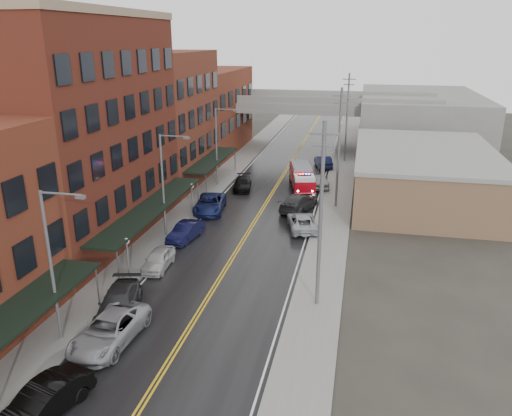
{
  "coord_description": "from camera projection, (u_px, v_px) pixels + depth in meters",
  "views": [
    {
      "loc": [
        9.32,
        -13.79,
        16.55
      ],
      "look_at": [
        1.1,
        24.64,
        3.0
      ],
      "focal_mm": 35.0,
      "sensor_mm": 36.0,
      "label": 1
    }
  ],
  "objects": [
    {
      "name": "street_lamp_0",
      "position": [
        54.0,
        258.0,
        26.99
      ],
      "size": [
        2.64,
        0.22,
        9.0
      ],
      "color": "#59595B",
      "rests_on": "ground"
    },
    {
      "name": "utility_pole_0",
      "position": [
        321.0,
        214.0,
        30.38
      ],
      "size": [
        1.8,
        0.24,
        12.0
      ],
      "color": "#59595B",
      "rests_on": "ground"
    },
    {
      "name": "parked_car_right_3",
      "position": [
        323.0,
        161.0,
        66.25
      ],
      "size": [
        2.93,
        5.17,
        1.61
      ],
      "primitive_type": "imported",
      "rotation": [
        0.0,
        0.0,
        3.41
      ],
      "color": "#0E1334",
      "rests_on": "ground"
    },
    {
      "name": "utility_pole_2",
      "position": [
        347.0,
        116.0,
        67.35
      ],
      "size": [
        1.8,
        0.24,
        12.0
      ],
      "color": "#59595B",
      "rests_on": "ground"
    },
    {
      "name": "sidewalk_left",
      "position": [
        184.0,
        213.0,
        49.14
      ],
      "size": [
        3.0,
        160.0,
        0.15
      ],
      "primitive_type": "cube",
      "color": "slate",
      "rests_on": "ground"
    },
    {
      "name": "parked_car_left_3",
      "position": [
        119.0,
        303.0,
        31.13
      ],
      "size": [
        3.41,
        5.81,
        1.58
      ],
      "primitive_type": "imported",
      "rotation": [
        0.0,
        0.0,
        0.23
      ],
      "color": "#262729",
      "rests_on": "ground"
    },
    {
      "name": "sidewalk_right",
      "position": [
        333.0,
        224.0,
        46.25
      ],
      "size": [
        3.0,
        160.0,
        0.15
      ],
      "primitive_type": "cube",
      "color": "slate",
      "rests_on": "ground"
    },
    {
      "name": "parked_car_left_1",
      "position": [
        43.0,
        402.0,
        22.67
      ],
      "size": [
        2.86,
        5.22,
        1.63
      ],
      "primitive_type": "imported",
      "rotation": [
        0.0,
        0.0,
        -0.24
      ],
      "color": "black",
      "rests_on": "ground"
    },
    {
      "name": "parked_car_left_2",
      "position": [
        110.0,
        330.0,
        28.23
      ],
      "size": [
        3.03,
        6.0,
        1.63
      ],
      "primitive_type": "imported",
      "rotation": [
        0.0,
        0.0,
        -0.06
      ],
      "color": "#93959A",
      "rests_on": "ground"
    },
    {
      "name": "parked_car_left_5",
      "position": [
        186.0,
        231.0,
        42.67
      ],
      "size": [
        2.26,
        4.68,
        1.48
      ],
      "primitive_type": "imported",
      "rotation": [
        0.0,
        0.0,
        -0.16
      ],
      "color": "black",
      "rests_on": "ground"
    },
    {
      "name": "tan_building",
      "position": [
        423.0,
        176.0,
        52.99
      ],
      "size": [
        14.0,
        22.0,
        5.0
      ],
      "primitive_type": "cube",
      "color": "brown",
      "rests_on": "ground"
    },
    {
      "name": "brick_building_b",
      "position": [
        81.0,
        133.0,
        40.94
      ],
      "size": [
        9.0,
        20.0,
        18.0
      ],
      "primitive_type": "cube",
      "color": "#531D16",
      "rests_on": "ground"
    },
    {
      "name": "globe_lamp_1",
      "position": [
        127.0,
        249.0,
        35.29
      ],
      "size": [
        0.44,
        0.44,
        3.12
      ],
      "color": "#59595B",
      "rests_on": "ground"
    },
    {
      "name": "parked_car_left_7",
      "position": [
        242.0,
        184.0,
        56.72
      ],
      "size": [
        2.62,
        4.94,
        1.36
      ],
      "primitive_type": "imported",
      "rotation": [
        0.0,
        0.0,
        0.16
      ],
      "color": "black",
      "rests_on": "ground"
    },
    {
      "name": "fire_truck",
      "position": [
        302.0,
        177.0,
        56.58
      ],
      "size": [
        4.13,
        7.54,
        2.63
      ],
      "rotation": [
        0.0,
        0.0,
        0.23
      ],
      "color": "#9E0712",
      "rests_on": "ground"
    },
    {
      "name": "road",
      "position": [
        256.0,
        219.0,
        47.72
      ],
      "size": [
        11.0,
        160.0,
        0.02
      ],
      "primitive_type": "cube",
      "color": "black",
      "rests_on": "ground"
    },
    {
      "name": "street_lamp_1",
      "position": [
        165.0,
        180.0,
        41.78
      ],
      "size": [
        2.64,
        0.22,
        9.0
      ],
      "color": "#59595B",
      "rests_on": "ground"
    },
    {
      "name": "awning_1",
      "position": [
        152.0,
        207.0,
        41.76
      ],
      "size": [
        2.6,
        18.0,
        3.09
      ],
      "color": "black",
      "rests_on": "ground"
    },
    {
      "name": "globe_lamp_2",
      "position": [
        192.0,
        192.0,
        48.23
      ],
      "size": [
        0.44,
        0.44,
        3.12
      ],
      "color": "#59595B",
      "rests_on": "ground"
    },
    {
      "name": "parked_car_right_0",
      "position": [
        302.0,
        222.0,
        44.91
      ],
      "size": [
        3.61,
        5.65,
        1.45
      ],
      "primitive_type": "imported",
      "rotation": [
        0.0,
        0.0,
        3.39
      ],
      "color": "#9FA3A7",
      "rests_on": "ground"
    },
    {
      "name": "utility_pole_1",
      "position": [
        339.0,
        147.0,
        48.86
      ],
      "size": [
        1.8,
        0.24,
        12.0
      ],
      "color": "#59595B",
      "rests_on": "ground"
    },
    {
      "name": "parked_car_right_2",
      "position": [
        320.0,
        181.0,
        57.38
      ],
      "size": [
        2.61,
        4.92,
        1.59
      ],
      "primitive_type": "imported",
      "rotation": [
        0.0,
        0.0,
        3.3
      ],
      "color": "#B5B5B5",
      "rests_on": "ground"
    },
    {
      "name": "right_far_block",
      "position": [
        418.0,
        119.0,
        79.84
      ],
      "size": [
        18.0,
        30.0,
        8.0
      ],
      "primitive_type": "cube",
      "color": "slate",
      "rests_on": "ground"
    },
    {
      "name": "overpass",
      "position": [
        300.0,
        110.0,
        75.35
      ],
      "size": [
        40.0,
        10.0,
        7.5
      ],
      "color": "slate",
      "rests_on": "ground"
    },
    {
      "name": "curb_left",
      "position": [
        200.0,
        214.0,
        48.81
      ],
      "size": [
        0.3,
        160.0,
        0.15
      ],
      "primitive_type": "cube",
      "color": "gray",
      "rests_on": "ground"
    },
    {
      "name": "brick_building_c",
      "position": [
        163.0,
        119.0,
        57.61
      ],
      "size": [
        9.0,
        15.0,
        15.0
      ],
      "primitive_type": "cube",
      "color": "brown",
      "rests_on": "ground"
    },
    {
      "name": "parked_car_left_4",
      "position": [
        158.0,
        259.0,
        37.4
      ],
      "size": [
        1.86,
        4.2,
        1.41
      ],
      "primitive_type": "imported",
      "rotation": [
        0.0,
        0.0,
        0.05
      ],
      "color": "#B7B7B7",
      "rests_on": "ground"
    },
    {
      "name": "curb_right",
      "position": [
        316.0,
        223.0,
        46.58
      ],
      "size": [
        0.3,
        160.0,
        0.15
      ],
      "primitive_type": "cube",
      "color": "gray",
      "rests_on": "ground"
    },
    {
      "name": "parked_car_left_6",
      "position": [
        210.0,
        204.0,
        49.58
      ],
      "size": [
        3.46,
        6.13,
        1.62
      ],
      "primitive_type": "imported",
      "rotation": [
        0.0,
        0.0,
        0.14
      ],
      "color": "navy",
      "rests_on": "ground"
    },
    {
      "name": "awning_2",
      "position": [
        212.0,
        160.0,
        57.93
      ],
      "size": [
        2.6,
        13.0,
        3.09
      ],
      "color": "black",
      "rests_on": "ground"
    },
    {
      "name": "brick_building_far",
      "position": [
        208.0,
        111.0,
        74.28
      ],
      "size": [
        9.0,
        20.0,
        12.0
      ],
      "primitive_type": "cube",
      "color": "maroon",
      "rests_on": "ground"
    },
    {
      "name": "parked_car_right_1",
      "position": [
        299.0,
        202.0,
        49.88
      ],
      "size": [
        3.88,
        6.1,
        1.65
      ],
      "primitive_type": "imported",
      "rotation": [
        0.0,
        0.0,
        2.84
      ],
      "color": "#27272A",
      "rests_on": "ground"
    },
    {
      "name": "street_lamp_2",
      "position": [
        218.0,
        142.0,
        56.57
      ],
      "size": [
        2.64,
        0.22,
        9.0
      ],
      "color": "#59595B",
      "rests_on": "ground"
    }
  ]
}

